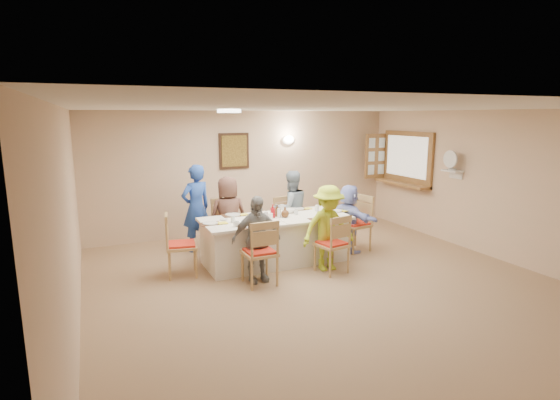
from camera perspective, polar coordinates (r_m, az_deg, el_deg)
name	(u,v)px	position (r m, az deg, el deg)	size (l,w,h in m)	color
ground	(333,289)	(6.31, 6.97, -11.52)	(7.00, 7.00, 0.00)	#A48062
room_walls	(336,183)	(5.90, 7.31, 2.21)	(7.00, 7.00, 7.00)	#C7AC8C
wall_picture	(234,151)	(8.90, -6.01, 6.39)	(0.62, 0.05, 0.72)	#3D2415
wall_sconce	(289,140)	(9.31, 1.12, 7.88)	(0.26, 0.09, 0.18)	white
ceiling_light	(229,111)	(6.79, -6.66, 11.46)	(0.36, 0.36, 0.05)	white
serving_hatch	(407,159)	(9.71, 16.30, 5.20)	(0.06, 1.50, 1.15)	olive
hatch_sill	(402,183)	(9.69, 15.59, 2.10)	(0.30, 1.50, 0.05)	olive
shutter_door	(376,156)	(10.14, 12.41, 5.62)	(0.55, 0.04, 1.00)	olive
fan_shelf	(452,171)	(8.68, 21.59, 3.57)	(0.22, 0.36, 0.03)	white
desk_fan	(452,163)	(8.64, 21.52, 4.55)	(0.30, 0.30, 0.28)	#A5A5A8
dining_table	(276,240)	(7.27, -0.56, -5.19)	(2.43, 1.03, 0.76)	white
chair_back_left	(227,226)	(7.77, -6.99, -3.41)	(0.46, 0.46, 0.97)	tan
chair_back_right	(288,221)	(8.19, 1.08, -2.79)	(0.44, 0.44, 0.91)	tan
chair_front_left	(259,251)	(6.31, -2.70, -6.70)	(0.47, 0.47, 0.98)	tan
chair_front_right	(332,243)	(6.82, 6.78, -5.61)	(0.45, 0.45, 0.93)	tan
chair_left_end	(182,244)	(6.80, -12.71, -5.66)	(0.47, 0.47, 0.98)	tan
chair_right_end	(355,223)	(7.96, 9.76, -3.01)	(0.48, 0.48, 1.00)	tan
diner_back_left	(228,216)	(7.61, -6.76, -2.09)	(0.70, 0.47, 1.39)	brown
diner_back_right	(291,209)	(8.03, 1.45, -1.20)	(0.70, 0.56, 1.42)	#7E8EA0
diner_front_left	(256,239)	(6.37, -3.11, -5.11)	(0.75, 0.32, 1.28)	gray
diner_front_right	(328,228)	(6.86, 6.31, -3.68)	(0.89, 0.52, 1.35)	#BEDB2B
diner_right_end	(349,218)	(7.86, 8.99, -2.37)	(0.54, 1.17, 1.21)	#9FAEFB
caregiver	(196,208)	(7.92, -10.89, -1.04)	(0.66, 0.53, 1.56)	#264DB4
placemat_fl	(250,227)	(6.58, -3.93, -3.50)	(0.36, 0.27, 0.01)	#472B19
plate_fl	(250,226)	(6.57, -3.93, -3.42)	(0.24, 0.24, 0.01)	white
napkin_fl	(262,226)	(6.59, -2.31, -3.39)	(0.13, 0.13, 0.01)	yellow
placemat_fr	(320,219)	(7.06, 5.27, -2.51)	(0.34, 0.25, 0.01)	#472B19
plate_fr	(320,219)	(7.06, 5.27, -2.43)	(0.25, 0.25, 0.02)	white
napkin_fr	(331,218)	(7.11, 6.74, -2.39)	(0.14, 0.14, 0.01)	yellow
placemat_bl	(233,215)	(7.35, -6.17, -1.99)	(0.36, 0.27, 0.01)	#472B19
plate_bl	(233,215)	(7.35, -6.17, -1.91)	(0.25, 0.25, 0.02)	white
napkin_bl	(244,214)	(7.36, -4.72, -1.89)	(0.13, 0.13, 0.01)	yellow
placemat_br	(297,209)	(7.79, 2.27, -1.19)	(0.36, 0.27, 0.01)	#472B19
plate_br	(297,209)	(7.79, 2.27, -1.12)	(0.25, 0.25, 0.02)	white
napkin_br	(307,208)	(7.82, 3.61, -1.10)	(0.13, 0.13, 0.01)	yellow
placemat_le	(210,224)	(6.82, -9.09, -3.08)	(0.32, 0.24, 0.01)	#472B19
plate_le	(210,223)	(6.82, -9.10, -3.00)	(0.24, 0.24, 0.01)	white
napkin_le	(222,223)	(6.82, -7.52, -2.98)	(0.15, 0.15, 0.01)	yellow
placemat_re	(335,211)	(7.67, 7.14, -1.46)	(0.33, 0.24, 0.01)	#472B19
plate_re	(335,211)	(7.67, 7.14, -1.39)	(0.26, 0.26, 0.02)	white
napkin_re	(345,210)	(7.72, 8.48, -1.36)	(0.15, 0.15, 0.01)	yellow
teacup_a	(236,224)	(6.62, -5.71, -3.12)	(0.11, 0.11, 0.08)	white
teacup_b	(282,207)	(7.80, 0.27, -0.89)	(0.10, 0.10, 0.08)	white
bowl_a	(267,221)	(6.84, -1.71, -2.73)	(0.24, 0.24, 0.05)	white
bowl_b	(289,211)	(7.50, 1.16, -1.42)	(0.28, 0.28, 0.07)	white
condiment_ketchup	(273,211)	(7.12, -0.97, -1.46)	(0.09, 0.09, 0.22)	#AA0E16
condiment_brown	(277,210)	(7.21, -0.37, -1.37)	(0.09, 0.09, 0.20)	#563117
condiment_malt	(285,212)	(7.16, 0.67, -1.60)	(0.14, 0.14, 0.17)	#563117
drinking_glass	(266,214)	(7.15, -1.83, -1.87)	(0.06, 0.06, 0.09)	silver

